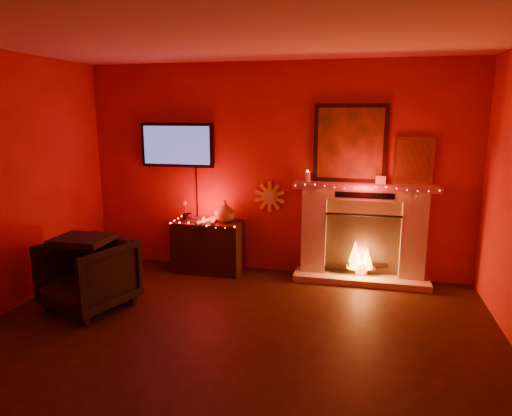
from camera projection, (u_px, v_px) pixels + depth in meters
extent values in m
plane|color=black|center=(216.00, 369.00, 3.76)|extent=(5.00, 5.00, 0.00)
plane|color=beige|center=(209.00, 22.00, 3.21)|extent=(5.00, 5.00, 0.00)
plane|color=#A4211A|center=(274.00, 170.00, 5.87)|extent=(5.00, 0.00, 5.00)
cube|color=beige|center=(360.00, 279.00, 5.69)|extent=(1.65, 0.40, 0.08)
cube|color=beige|center=(314.00, 234.00, 5.80)|extent=(0.30, 0.22, 0.95)
cube|color=beige|center=(413.00, 240.00, 5.54)|extent=(0.30, 0.22, 0.95)
cube|color=beige|center=(365.00, 194.00, 5.56)|extent=(1.50, 0.22, 0.14)
cube|color=beige|center=(365.00, 187.00, 5.48)|extent=(1.72, 0.34, 0.06)
cube|color=#977258|center=(362.00, 236.00, 5.73)|extent=(0.90, 0.10, 0.95)
cube|color=black|center=(362.00, 246.00, 5.58)|extent=(0.90, 0.02, 0.78)
cylinder|color=black|center=(353.00, 269.00, 5.75)|extent=(0.55, 0.09, 0.09)
cylinder|color=black|center=(368.00, 265.00, 5.72)|extent=(0.51, 0.18, 0.08)
cone|color=orange|center=(355.00, 254.00, 5.71)|extent=(0.20, 0.20, 0.34)
cone|color=orange|center=(367.00, 258.00, 5.69)|extent=(0.16, 0.16, 0.26)
sphere|color=#FF3F07|center=(361.00, 268.00, 5.73)|extent=(0.18, 0.18, 0.18)
cube|color=black|center=(350.00, 143.00, 5.55)|extent=(0.88, 0.05, 0.95)
cube|color=#C25C19|center=(350.00, 143.00, 5.53)|extent=(0.78, 0.01, 0.85)
cube|color=gold|center=(414.00, 161.00, 5.43)|extent=(0.46, 0.04, 0.56)
cube|color=#A37C25|center=(414.00, 161.00, 5.41)|extent=(0.38, 0.01, 0.48)
cylinder|color=white|center=(308.00, 177.00, 5.67)|extent=(0.07, 0.07, 0.12)
cube|color=beige|center=(381.00, 180.00, 5.46)|extent=(0.12, 0.01, 0.10)
cube|color=black|center=(177.00, 145.00, 6.05)|extent=(1.00, 0.06, 0.58)
cube|color=#4C5CC5|center=(176.00, 145.00, 6.02)|extent=(0.92, 0.01, 0.50)
cylinder|color=black|center=(197.00, 192.00, 6.14)|extent=(0.02, 0.02, 0.66)
cylinder|color=yellow|center=(270.00, 197.00, 5.93)|extent=(0.20, 0.03, 0.20)
cylinder|color=beige|center=(269.00, 197.00, 5.92)|extent=(0.13, 0.01, 0.13)
cube|color=black|center=(208.00, 246.00, 6.03)|extent=(0.89, 0.45, 0.68)
imported|color=brown|center=(225.00, 211.00, 5.90)|extent=(0.27, 0.27, 0.28)
imported|color=black|center=(188.00, 217.00, 5.97)|extent=(0.13, 0.13, 0.10)
cylinder|color=beige|center=(203.00, 221.00, 5.87)|extent=(0.16, 0.38, 0.05)
cylinder|color=beige|center=(205.00, 221.00, 5.86)|extent=(0.15, 0.38, 0.05)
cylinder|color=beige|center=(214.00, 221.00, 5.89)|extent=(0.12, 0.38, 0.05)
cube|color=#502216|center=(193.00, 220.00, 5.94)|extent=(0.20, 0.14, 0.03)
cube|color=#1B2A3F|center=(193.00, 218.00, 5.94)|extent=(0.17, 0.12, 0.02)
imported|color=black|center=(88.00, 275.00, 4.88)|extent=(1.03, 1.04, 0.75)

